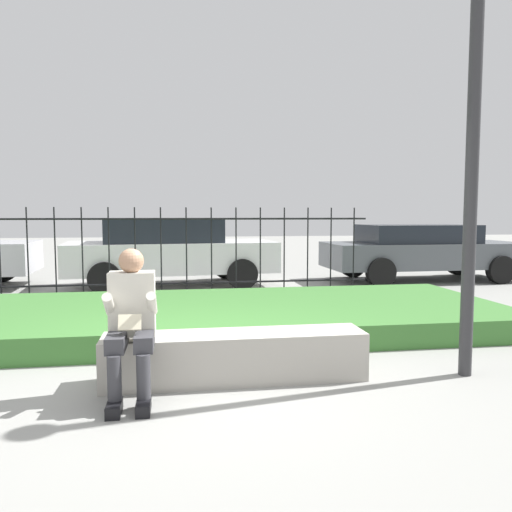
% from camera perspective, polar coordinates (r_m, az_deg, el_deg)
% --- Properties ---
extents(ground_plane, '(60.00, 60.00, 0.00)m').
position_cam_1_polar(ground_plane, '(4.72, -6.71, -14.10)').
color(ground_plane, gray).
extents(stone_bench, '(2.40, 0.48, 0.44)m').
position_cam_1_polar(stone_bench, '(4.69, -2.35, -11.70)').
color(stone_bench, '#ADA89E').
rests_on(stone_bench, ground_plane).
extents(person_seated_reader, '(0.42, 0.73, 1.24)m').
position_cam_1_polar(person_seated_reader, '(4.30, -14.06, -6.81)').
color(person_seated_reader, black).
rests_on(person_seated_reader, ground_plane).
extents(grass_berm, '(8.52, 3.05, 0.29)m').
position_cam_1_polar(grass_berm, '(6.83, -7.52, -6.91)').
color(grass_berm, '#3D7533').
rests_on(grass_berm, ground_plane).
extents(iron_fence, '(6.52, 0.03, 1.65)m').
position_cam_1_polar(iron_fence, '(8.75, -7.95, 0.34)').
color(iron_fence, black).
rests_on(iron_fence, ground_plane).
extents(car_parked_center, '(4.47, 2.26, 1.44)m').
position_cam_1_polar(car_parked_center, '(10.78, -9.86, 0.65)').
color(car_parked_center, silver).
rests_on(car_parked_center, ground_plane).
extents(car_parked_right, '(4.54, 1.89, 1.29)m').
position_cam_1_polar(car_parked_right, '(12.15, 18.40, 0.64)').
color(car_parked_right, '#4C5156').
rests_on(car_parked_right, ground_plane).
extents(street_lamp, '(0.28, 0.28, 4.48)m').
position_cam_1_polar(street_lamp, '(5.19, 23.74, 17.59)').
color(street_lamp, '#2D2D30').
rests_on(street_lamp, ground_plane).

